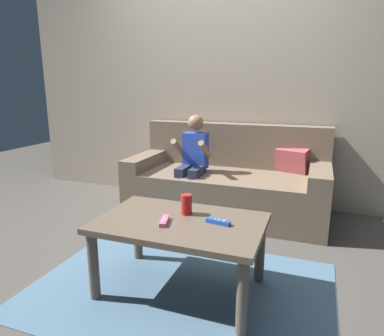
{
  "coord_description": "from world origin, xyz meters",
  "views": [
    {
      "loc": [
        0.94,
        -2.01,
        1.2
      ],
      "look_at": [
        0.06,
        0.38,
        0.58
      ],
      "focal_mm": 32.19,
      "sensor_mm": 36.0,
      "label": 1
    }
  ],
  "objects_px": {
    "couch": "(228,183)",
    "game_remote_blue_near_edge": "(218,222)",
    "person_seated_on_couch": "(193,159)",
    "coffee_table": "(180,231)",
    "game_remote_pink_center": "(164,221)",
    "soda_can": "(186,204)"
  },
  "relations": [
    {
      "from": "couch",
      "to": "game_remote_blue_near_edge",
      "type": "xyz_separation_m",
      "value": [
        0.28,
        -1.33,
        0.17
      ]
    },
    {
      "from": "person_seated_on_couch",
      "to": "coffee_table",
      "type": "distance_m",
      "value": 1.25
    },
    {
      "from": "couch",
      "to": "game_remote_blue_near_edge",
      "type": "distance_m",
      "value": 1.37
    },
    {
      "from": "couch",
      "to": "person_seated_on_couch",
      "type": "bearing_deg",
      "value": -148.63
    },
    {
      "from": "person_seated_on_couch",
      "to": "game_remote_pink_center",
      "type": "distance_m",
      "value": 1.29
    },
    {
      "from": "couch",
      "to": "soda_can",
      "type": "relative_size",
      "value": 14.89
    },
    {
      "from": "couch",
      "to": "game_remote_pink_center",
      "type": "relative_size",
      "value": 12.57
    },
    {
      "from": "coffee_table",
      "to": "game_remote_blue_near_edge",
      "type": "xyz_separation_m",
      "value": [
        0.22,
        0.03,
        0.08
      ]
    },
    {
      "from": "person_seated_on_couch",
      "to": "soda_can",
      "type": "bearing_deg",
      "value": -71.65
    },
    {
      "from": "couch",
      "to": "coffee_table",
      "type": "xyz_separation_m",
      "value": [
        0.06,
        -1.36,
        0.09
      ]
    },
    {
      "from": "game_remote_blue_near_edge",
      "to": "game_remote_pink_center",
      "type": "xyz_separation_m",
      "value": [
        -0.29,
        -0.09,
        0.0
      ]
    },
    {
      "from": "game_remote_blue_near_edge",
      "to": "soda_can",
      "type": "height_order",
      "value": "soda_can"
    },
    {
      "from": "game_remote_blue_near_edge",
      "to": "soda_can",
      "type": "relative_size",
      "value": 1.18
    },
    {
      "from": "coffee_table",
      "to": "soda_can",
      "type": "xyz_separation_m",
      "value": [
        -0.0,
        0.11,
        0.13
      ]
    },
    {
      "from": "couch",
      "to": "soda_can",
      "type": "bearing_deg",
      "value": -87.17
    },
    {
      "from": "couch",
      "to": "coffee_table",
      "type": "distance_m",
      "value": 1.37
    },
    {
      "from": "couch",
      "to": "game_remote_blue_near_edge",
      "type": "height_order",
      "value": "couch"
    },
    {
      "from": "couch",
      "to": "coffee_table",
      "type": "bearing_deg",
      "value": -87.33
    },
    {
      "from": "coffee_table",
      "to": "game_remote_blue_near_edge",
      "type": "height_order",
      "value": "game_remote_blue_near_edge"
    },
    {
      "from": "coffee_table",
      "to": "soda_can",
      "type": "bearing_deg",
      "value": 90.72
    },
    {
      "from": "game_remote_pink_center",
      "to": "soda_can",
      "type": "height_order",
      "value": "soda_can"
    },
    {
      "from": "coffee_table",
      "to": "game_remote_blue_near_edge",
      "type": "distance_m",
      "value": 0.24
    }
  ]
}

